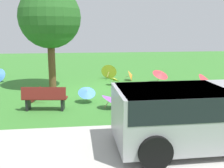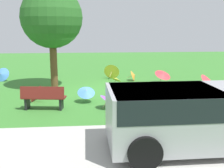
% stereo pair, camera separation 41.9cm
% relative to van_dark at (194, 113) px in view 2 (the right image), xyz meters
% --- Properties ---
extents(ground, '(40.00, 40.00, 0.00)m').
position_rel_van_dark_xyz_m(ground, '(2.57, -6.53, -0.91)').
color(ground, '#387A2D').
extents(road_strip, '(40.00, 3.62, 0.01)m').
position_rel_van_dark_xyz_m(road_strip, '(2.57, 0.04, -0.91)').
color(road_strip, '#B2AFA8').
rests_on(road_strip, ground).
extents(van_dark, '(4.62, 2.17, 1.53)m').
position_rel_van_dark_xyz_m(van_dark, '(0.00, 0.00, 0.00)').
color(van_dark, '#99999E').
rests_on(van_dark, ground).
extents(park_bench, '(1.65, 0.68, 0.90)m').
position_rel_van_dark_xyz_m(park_bench, '(4.26, -3.59, -0.45)').
color(park_bench, maroon).
rests_on(park_bench, ground).
extents(shade_tree, '(2.95, 2.95, 4.93)m').
position_rel_van_dark_xyz_m(shade_tree, '(4.30, -7.32, 2.52)').
color(shade_tree, brown).
rests_on(shade_tree, ground).
extents(parasol_red_0, '(1.13, 1.15, 0.82)m').
position_rel_van_dark_xyz_m(parasol_red_0, '(-3.25, -6.27, -0.48)').
color(parasol_red_0, tan).
rests_on(parasol_red_0, ground).
extents(parasol_orange_0, '(0.61, 0.66, 0.61)m').
position_rel_van_dark_xyz_m(parasol_orange_0, '(0.03, -8.81, -0.61)').
color(parasol_orange_0, tan).
rests_on(parasol_orange_0, ground).
extents(parasol_purple_0, '(0.64, 0.66, 0.61)m').
position_rel_van_dark_xyz_m(parasol_purple_0, '(1.86, -3.53, -0.53)').
color(parasol_purple_0, tan).
rests_on(parasol_purple_0, ground).
extents(parasol_blue_1, '(0.76, 0.73, 0.69)m').
position_rel_van_dark_xyz_m(parasol_blue_1, '(2.70, -4.44, -0.46)').
color(parasol_blue_1, tan).
rests_on(parasol_blue_1, ground).
extents(parasol_red_1, '(1.15, 1.13, 0.78)m').
position_rel_van_dark_xyz_m(parasol_red_1, '(-1.42, -7.93, -0.40)').
color(parasol_red_1, tan).
rests_on(parasol_red_1, ground).
extents(parasol_blue_2, '(0.94, 0.90, 0.79)m').
position_rel_van_dark_xyz_m(parasol_blue_2, '(7.48, -9.33, -0.52)').
color(parasol_blue_2, tan).
rests_on(parasol_blue_2, ground).
extents(parasol_yellow_0, '(0.78, 0.79, 0.52)m').
position_rel_van_dark_xyz_m(parasol_yellow_0, '(1.16, -7.66, -0.57)').
color(parasol_yellow_0, tan).
rests_on(parasol_yellow_0, ground).
extents(parasol_yellow_1, '(1.01, 1.02, 0.92)m').
position_rel_van_dark_xyz_m(parasol_yellow_1, '(1.21, -9.58, -0.45)').
color(parasol_yellow_1, tan).
rests_on(parasol_yellow_1, ground).
extents(parasol_red_2, '(0.78, 0.85, 0.73)m').
position_rel_van_dark_xyz_m(parasol_red_2, '(4.79, -4.74, -0.55)').
color(parasol_red_2, tan).
rests_on(parasol_red_2, ground).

